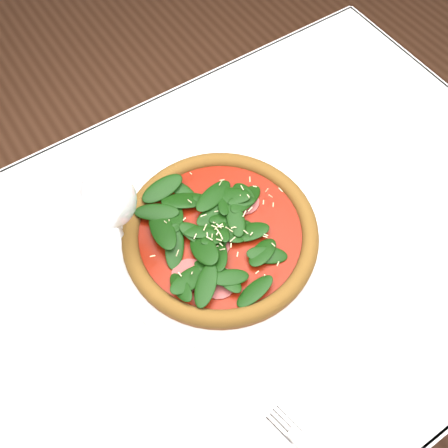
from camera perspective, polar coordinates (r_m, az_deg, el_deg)
ground at (r=1.57m, az=0.97°, el=-15.82°), size 6.00×6.00×0.00m
dining_table at (r=0.96m, az=1.54°, el=-6.23°), size 1.21×0.81×0.75m
plate at (r=0.87m, az=-0.43°, el=-1.59°), size 0.39×0.39×0.02m
pizza at (r=0.85m, az=-0.44°, el=-0.88°), size 0.37×0.37×0.04m
wine_glass at (r=0.77m, az=-13.02°, el=2.67°), size 0.08×0.08×0.21m
saucer_far at (r=1.15m, az=9.13°, el=17.35°), size 0.16×0.16×0.01m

